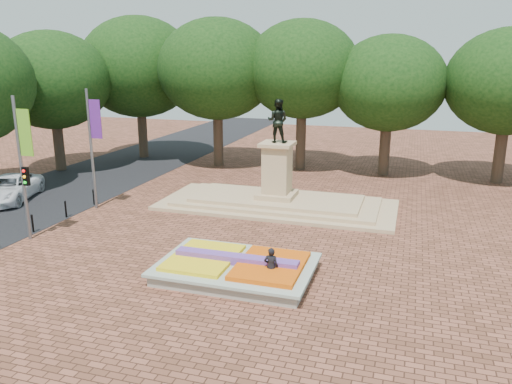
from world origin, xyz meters
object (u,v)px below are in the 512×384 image
Objects in this scene: monument at (277,192)px; van at (9,188)px; flower_bed at (237,267)px; pedestrian at (271,267)px.

monument is 2.49× the size of van.
flower_bed is 0.45× the size of monument.
van is at bearing 160.21° from flower_bed.
pedestrian reaches higher than flower_bed.
monument reaches higher than pedestrian.
pedestrian is at bearing -14.67° from flower_bed.
flower_bed is 1.12× the size of van.
monument is at bearing 95.87° from flower_bed.
monument is (-1.03, 10.00, 0.50)m from flower_bed.
van is at bearing -27.66° from pedestrian.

